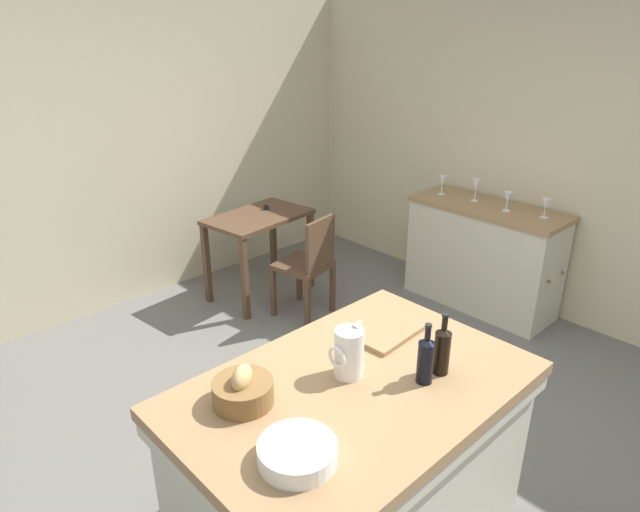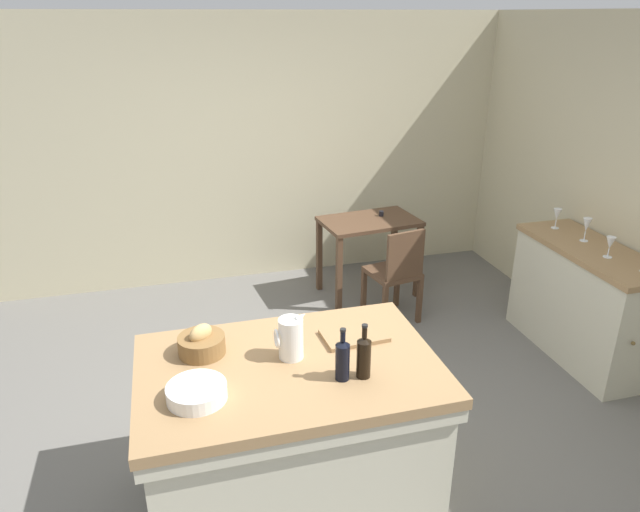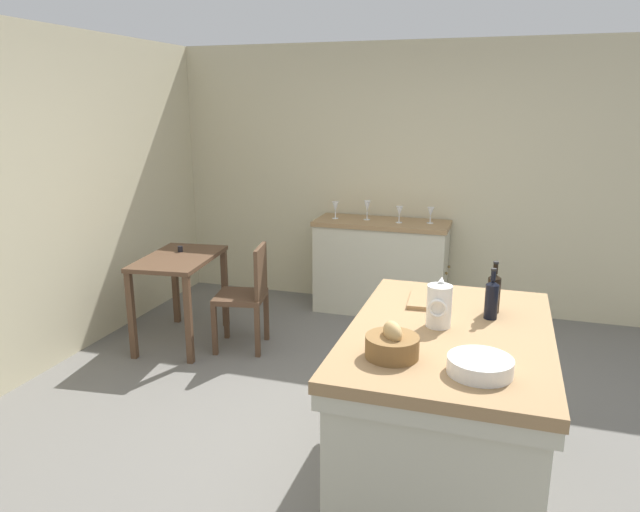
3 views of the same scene
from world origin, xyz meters
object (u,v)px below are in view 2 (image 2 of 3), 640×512
at_px(bread_basket, 202,343).
at_px(wine_bottle_dark, 364,356).
at_px(wine_bottle_amber, 342,359).
at_px(wine_glass_middle, 587,225).
at_px(writing_desk, 369,232).
at_px(pitcher, 291,338).
at_px(cutting_board, 354,336).
at_px(side_cabinet, 584,302).
at_px(wooden_chair, 396,272).
at_px(island_table, 290,428).
at_px(wine_glass_right, 557,215).
at_px(wine_glass_left, 610,243).
at_px(wash_bowl, 197,392).

bearing_deg(bread_basket, wine_bottle_dark, -29.22).
height_order(wine_bottle_amber, wine_glass_middle, wine_bottle_amber).
bearing_deg(writing_desk, bread_basket, -128.54).
distance_m(bread_basket, wine_bottle_amber, 0.78).
height_order(writing_desk, pitcher, pitcher).
bearing_deg(wine_bottle_dark, wine_bottle_amber, 175.81).
xyz_separation_m(writing_desk, cutting_board, (-0.89, -2.22, 0.27)).
bearing_deg(wine_bottle_amber, cutting_board, 63.23).
xyz_separation_m(side_cabinet, wooden_chair, (-1.24, 0.88, 0.02)).
bearing_deg(island_table, cutting_board, 22.04).
relative_size(cutting_board, wine_glass_right, 2.08).
bearing_deg(wooden_chair, cutting_board, -119.94).
bearing_deg(writing_desk, wine_glass_left, -52.89).
height_order(side_cabinet, wash_bowl, wash_bowl).
relative_size(wash_bowl, wine_bottle_amber, 1.01).
bearing_deg(cutting_board, writing_desk, 68.22).
distance_m(wooden_chair, pitcher, 2.22).
distance_m(writing_desk, wooden_chair, 0.63).
xyz_separation_m(pitcher, cutting_board, (0.38, 0.10, -0.10)).
xyz_separation_m(wine_glass_left, wine_glass_middle, (0.05, 0.33, 0.02)).
distance_m(island_table, wine_bottle_amber, 0.61).
bearing_deg(pitcher, wash_bowl, -154.83).
distance_m(pitcher, bread_basket, 0.48).
distance_m(cutting_board, wine_glass_middle, 2.37).
bearing_deg(wooden_chair, wash_bowl, -132.98).
height_order(pitcher, wine_glass_right, pitcher).
relative_size(wooden_chair, wash_bowl, 3.14).
bearing_deg(writing_desk, side_cabinet, -49.24).
bearing_deg(wine_bottle_amber, wine_glass_right, 33.73).
distance_m(writing_desk, wine_bottle_dark, 2.78).
xyz_separation_m(wooden_chair, wine_glass_left, (1.21, -1.05, 0.54)).
xyz_separation_m(cutting_board, wine_glass_right, (2.15, 1.20, 0.13)).
distance_m(pitcher, wine_bottle_dark, 0.41).
bearing_deg(wine_glass_right, writing_desk, 141.22).
distance_m(cutting_board, wine_glass_left, 2.21).
xyz_separation_m(island_table, wine_glass_right, (2.56, 1.37, 0.55)).
distance_m(wash_bowl, wine_glass_right, 3.41).
bearing_deg(writing_desk, pitcher, -118.72).
relative_size(pitcher, wash_bowl, 0.94).
height_order(wash_bowl, bread_basket, bread_basket).
bearing_deg(bread_basket, island_table, -28.02).
relative_size(writing_desk, wine_glass_left, 6.05).
distance_m(island_table, bread_basket, 0.67).
height_order(wooden_chair, pitcher, pitcher).
relative_size(writing_desk, cutting_board, 2.73).
height_order(writing_desk, wine_glass_left, wine_glass_left).
bearing_deg(side_cabinet, wine_bottle_amber, -155.09).
bearing_deg(cutting_board, wine_bottle_dark, -101.36).
bearing_deg(wine_glass_right, cutting_board, -150.87).
relative_size(wooden_chair, wine_glass_left, 5.65).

